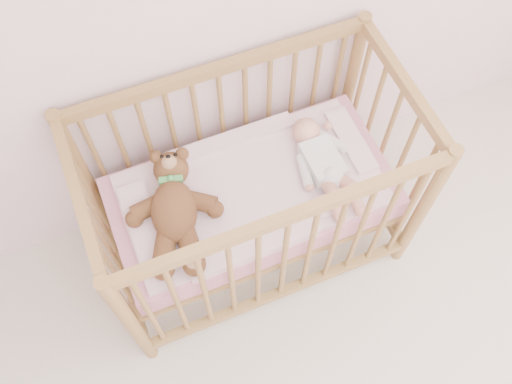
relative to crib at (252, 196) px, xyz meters
name	(u,v)px	position (x,y,z in m)	size (l,w,h in m)	color
crib	(252,196)	(0.00, 0.00, 0.00)	(1.36, 0.76, 1.00)	#A37A45
mattress	(252,197)	(0.00, 0.00, -0.01)	(1.22, 0.62, 0.13)	pink
blanket	(252,189)	(0.00, 0.00, 0.06)	(1.10, 0.58, 0.06)	#E9A0B1
baby	(323,160)	(0.32, -0.02, 0.14)	(0.26, 0.55, 0.13)	white
teddy_bear	(174,212)	(-0.35, -0.02, 0.15)	(0.42, 0.59, 0.16)	brown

